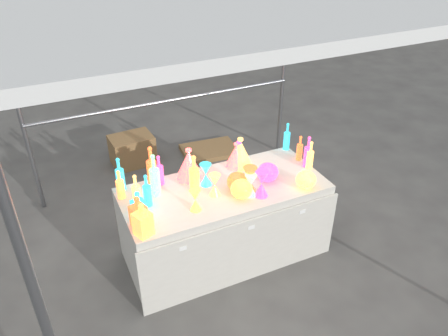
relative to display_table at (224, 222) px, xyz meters
name	(u,v)px	position (x,y,z in m)	size (l,w,h in m)	color
ground	(224,251)	(0.00, 0.01, -0.37)	(80.00, 80.00, 0.00)	#65635D
display_table	(224,222)	(0.00, 0.00, 0.00)	(1.84, 0.83, 0.75)	silver
cardboard_box_closed	(132,150)	(-0.35, 2.01, -0.18)	(0.52, 0.38, 0.38)	olive
cardboard_box_flat	(210,150)	(0.64, 1.84, -0.34)	(0.72, 0.51, 0.06)	olive
bottle_0	(120,184)	(-0.85, 0.24, 0.51)	(0.07, 0.07, 0.27)	#F6174F
bottle_1	(120,174)	(-0.82, 0.36, 0.53)	(0.07, 0.07, 0.32)	#1E7D16
bottle_2	(152,167)	(-0.55, 0.29, 0.57)	(0.09, 0.09, 0.40)	orange
bottle_3	(159,170)	(-0.49, 0.30, 0.52)	(0.07, 0.07, 0.29)	blue
bottle_4	(136,190)	(-0.75, 0.08, 0.52)	(0.07, 0.07, 0.30)	#158570
bottle_5	(154,175)	(-0.57, 0.16, 0.57)	(0.09, 0.09, 0.39)	#C92895
bottle_6	(194,173)	(-0.25, 0.08, 0.55)	(0.09, 0.09, 0.35)	#F6174F
bottle_7	(147,190)	(-0.68, 0.04, 0.52)	(0.07, 0.07, 0.29)	#1E7D16
decanter_0	(142,219)	(-0.81, -0.30, 0.52)	(0.12, 0.12, 0.28)	#F6174F
decanter_1	(138,211)	(-0.81, -0.19, 0.51)	(0.11, 0.11, 0.27)	orange
decanter_2	(138,205)	(-0.79, -0.10, 0.50)	(0.10, 0.10, 0.25)	#1E7D16
hourglass_0	(250,180)	(0.17, -0.14, 0.50)	(0.12, 0.12, 0.25)	orange
hourglass_1	(262,184)	(0.24, -0.23, 0.50)	(0.12, 0.12, 0.24)	blue
hourglass_2	(215,185)	(-0.12, -0.06, 0.48)	(0.10, 0.10, 0.20)	#158570
hourglass_3	(251,185)	(0.15, -0.19, 0.48)	(0.10, 0.10, 0.21)	#C92895
hourglass_4	(195,200)	(-0.34, -0.18, 0.47)	(0.10, 0.10, 0.19)	#F6174F
hourglass_5	(206,175)	(-0.13, 0.12, 0.48)	(0.10, 0.10, 0.21)	#1E7D16
globe_0	(241,190)	(0.07, -0.19, 0.45)	(0.19, 0.19, 0.15)	#F6174F
globe_1	(306,181)	(0.64, -0.29, 0.45)	(0.18, 0.18, 0.14)	#158570
globe_2	(238,183)	(0.09, -0.08, 0.45)	(0.19, 0.19, 0.15)	orange
globe_3	(268,173)	(0.40, -0.06, 0.45)	(0.19, 0.19, 0.15)	blue
lampshade_0	(189,163)	(-0.21, 0.29, 0.52)	(0.25, 0.25, 0.29)	yellow
lampshade_1	(236,155)	(0.25, 0.29, 0.50)	(0.21, 0.21, 0.24)	yellow
lampshade_2	(239,153)	(0.28, 0.29, 0.50)	(0.22, 0.22, 0.26)	blue
lampshade_3	(240,152)	(0.30, 0.29, 0.52)	(0.24, 0.24, 0.28)	#158570
bottle_8	(287,136)	(0.86, 0.37, 0.52)	(0.06, 0.06, 0.29)	#1E7D16
bottle_9	(300,148)	(0.86, 0.14, 0.50)	(0.06, 0.06, 0.26)	orange
bottle_10	(308,152)	(0.86, 0.01, 0.53)	(0.07, 0.07, 0.31)	blue
bottle_11	(310,155)	(0.86, -0.04, 0.52)	(0.06, 0.06, 0.28)	#158570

